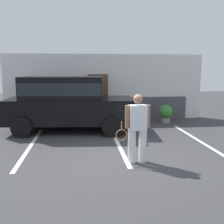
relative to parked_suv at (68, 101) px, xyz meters
The scene contains 8 objects.
ground_plane 3.91m from the parked_suv, 64.34° to the right, with size 40.00×40.00×0.00m, color #38383A.
parking_stripe_0 2.43m from the parked_suv, 119.30° to the right, with size 0.12×4.40×0.01m, color silver.
parking_stripe_1 2.74m from the parked_suv, 48.73° to the right, with size 0.12×4.40×0.01m, color silver.
parking_stripe_2 4.85m from the parked_suv, 23.35° to the right, with size 0.12×4.40×0.01m, color silver.
house_frontage 2.70m from the parked_suv, 53.09° to the left, with size 9.03×0.40×2.99m.
parked_suv is the anchor object (origin of this frame).
tennis_player_man 4.10m from the parked_suv, 62.54° to the right, with size 0.90×0.29×1.71m.
potted_plant_by_porch 4.36m from the parked_suv, 14.39° to the left, with size 0.60×0.60×0.79m.
Camera 1 is at (-1.08, -6.43, 2.30)m, focal length 41.77 mm.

